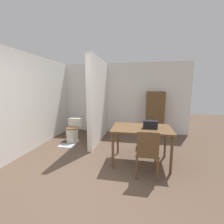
% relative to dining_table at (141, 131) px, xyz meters
% --- Properties ---
extents(ground_plane, '(16.00, 16.00, 0.00)m').
position_rel_dining_table_xyz_m(ground_plane, '(-0.84, -1.09, -0.71)').
color(ground_plane, brown).
extents(wall_back, '(4.98, 0.12, 2.50)m').
position_rel_dining_table_xyz_m(wall_back, '(-0.84, 2.33, 0.54)').
color(wall_back, white).
rests_on(wall_back, ground_plane).
extents(wall_left, '(0.12, 4.36, 2.50)m').
position_rel_dining_table_xyz_m(wall_left, '(-2.88, 0.59, 0.54)').
color(wall_left, white).
rests_on(wall_left, ground_plane).
extents(partition_wall, '(0.12, 1.96, 2.50)m').
position_rel_dining_table_xyz_m(partition_wall, '(-1.28, 1.29, 0.54)').
color(partition_wall, white).
rests_on(partition_wall, ground_plane).
extents(dining_table, '(1.24, 0.83, 0.79)m').
position_rel_dining_table_xyz_m(dining_table, '(0.00, 0.00, 0.00)').
color(dining_table, brown).
rests_on(dining_table, ground_plane).
extents(wooden_chair, '(0.42, 0.42, 0.90)m').
position_rel_dining_table_xyz_m(wooden_chair, '(0.10, -0.55, -0.22)').
color(wooden_chair, brown).
rests_on(wooden_chair, ground_plane).
extents(toilet, '(0.36, 0.51, 0.68)m').
position_rel_dining_table_xyz_m(toilet, '(-2.05, 0.99, -0.41)').
color(toilet, silver).
rests_on(toilet, ground_plane).
extents(handbag, '(0.29, 0.16, 0.25)m').
position_rel_dining_table_xyz_m(handbag, '(0.17, -0.03, 0.17)').
color(handbag, black).
rests_on(handbag, dining_table).
extents(wooden_cabinet, '(0.59, 0.40, 1.51)m').
position_rel_dining_table_xyz_m(wooden_cabinet, '(0.47, 2.06, 0.04)').
color(wooden_cabinet, brown).
rests_on(wooden_cabinet, ground_plane).
extents(bath_mat, '(0.44, 0.29, 0.01)m').
position_rel_dining_table_xyz_m(bath_mat, '(-2.05, 0.59, -0.71)').
color(bath_mat, '#B2BCC6').
rests_on(bath_mat, ground_plane).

